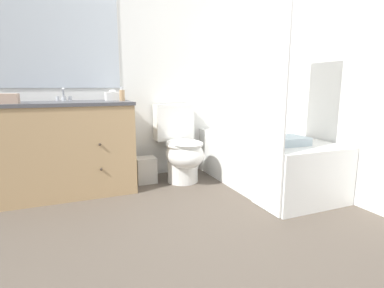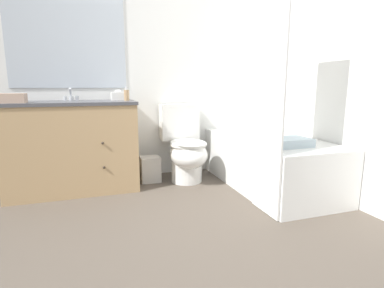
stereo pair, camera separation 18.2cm
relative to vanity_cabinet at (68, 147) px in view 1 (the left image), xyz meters
name	(u,v)px [view 1 (the left image)]	position (x,y,z in m)	size (l,w,h in m)	color
ground_plane	(217,249)	(0.81, -1.44, -0.43)	(14.00, 14.00, 0.00)	brown
wall_back	(142,61)	(0.80, 0.31, 0.82)	(8.00, 0.06, 2.50)	silver
wall_right	(307,58)	(2.22, -0.58, 0.82)	(0.05, 2.72, 2.50)	silver
vanity_cabinet	(68,147)	(0.00, 0.00, 0.00)	(1.17, 0.60, 0.85)	tan
sink_faucet	(64,97)	(0.00, 0.18, 0.45)	(0.14, 0.12, 0.12)	silver
toilet	(181,148)	(1.09, -0.06, -0.08)	(0.42, 0.67, 0.79)	white
bathtub	(263,160)	(1.82, -0.49, -0.18)	(0.73, 1.54, 0.49)	white
shower_curtain	(271,86)	(1.44, -1.06, 0.56)	(0.01, 0.37, 1.96)	white
wastebasket	(146,170)	(0.73, 0.01, -0.30)	(0.20, 0.17, 0.26)	#B7B2A8
tissue_box	(113,96)	(0.45, 0.12, 0.46)	(0.14, 0.15, 0.10)	white
soap_dispenser	(122,95)	(0.51, -0.02, 0.47)	(0.05, 0.05, 0.13)	tan
hand_towel_folded	(3,99)	(-0.44, -0.16, 0.46)	(0.21, 0.16, 0.08)	tan
bath_towel_folded	(285,141)	(1.72, -0.92, 0.10)	(0.36, 0.25, 0.07)	silver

